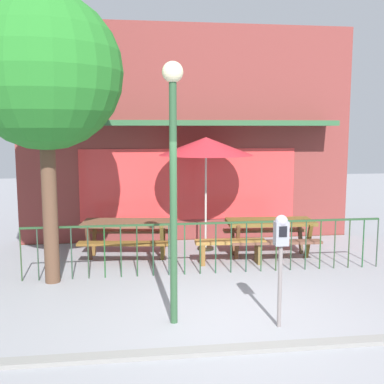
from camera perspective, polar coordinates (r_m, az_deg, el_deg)
The scene contains 11 objects.
ground at distance 6.89m, azimuth 5.00°, elevation -15.14°, with size 40.00×40.00×0.00m, color gray.
pub_storefront at distance 11.36m, azimuth -0.47°, elevation 7.01°, with size 7.92×1.27×5.09m.
patio_fence_front at distance 8.69m, azimuth 1.96°, elevation -5.66°, with size 6.68×0.04×0.97m.
picnic_table_left at distance 9.83m, azimuth -7.88°, elevation -4.46°, with size 1.96×1.58×0.79m.
picnic_table_right at distance 9.98m, azimuth 9.43°, elevation -4.31°, with size 1.87×1.46×0.79m.
patio_umbrella at distance 10.21m, azimuth 1.70°, elevation 5.51°, with size 2.05×2.05×2.49m.
patio_bench at distance 9.40m, azimuth 4.67°, elevation -6.60°, with size 1.42×0.41×0.48m.
parking_meter_near at distance 6.38m, azimuth 10.73°, elevation -5.87°, with size 0.18×0.17×1.54m.
street_tree at distance 8.38m, azimuth -17.46°, elevation 13.58°, with size 2.60×2.60×4.90m.
street_lamp at distance 6.24m, azimuth -2.30°, elevation 4.68°, with size 0.28×0.28×3.54m.
curb_edge at distance 6.06m, azimuth 7.04°, elevation -18.50°, with size 11.09×0.20×0.11m, color gray.
Camera 1 is at (-1.41, -6.19, 2.67)m, focal length 44.01 mm.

